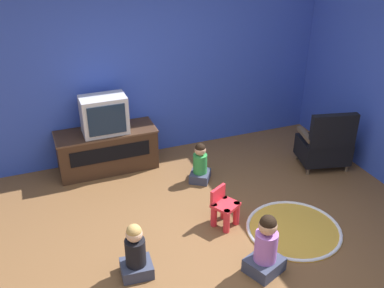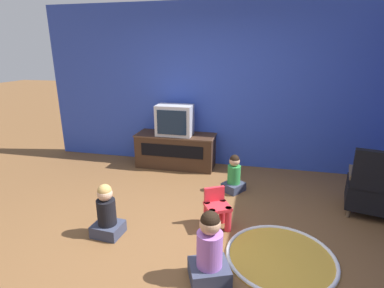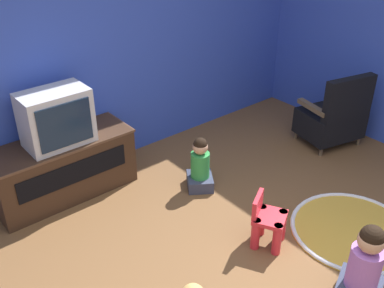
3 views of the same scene
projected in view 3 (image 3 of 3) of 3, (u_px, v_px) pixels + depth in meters
wall_back at (82, 40)px, 4.21m from camera, size 5.78×0.12×2.68m
tv_cabinet at (63, 167)px, 4.23m from camera, size 1.34×0.51×0.57m
television at (56, 118)px, 3.94m from camera, size 0.59×0.37×0.50m
black_armchair at (333, 117)px, 5.05m from camera, size 0.75×0.66×0.87m
yellow_kid_chair at (268, 223)px, 3.66m from camera, size 0.35×0.35×0.45m
play_mat at (353, 230)px, 3.88m from camera, size 1.07×1.07×0.04m
child_watching_center at (364, 270)px, 3.10m from camera, size 0.43×0.40×0.67m
child_watching_right at (200, 166)px, 4.35m from camera, size 0.36×0.37×0.55m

